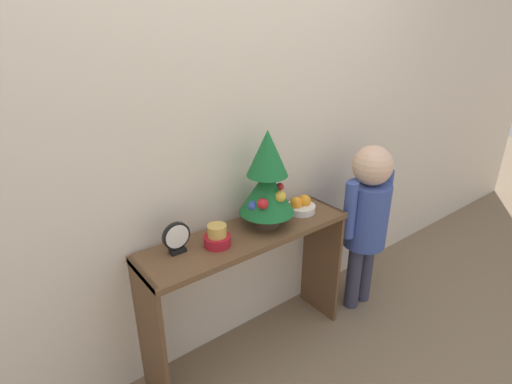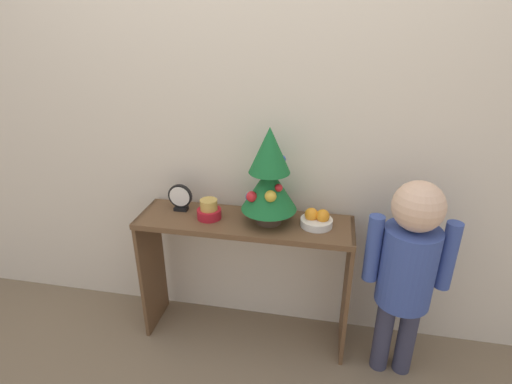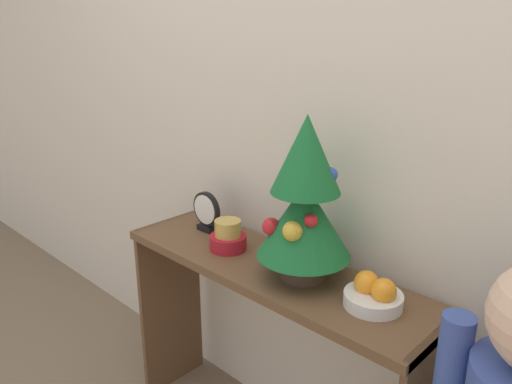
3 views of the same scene
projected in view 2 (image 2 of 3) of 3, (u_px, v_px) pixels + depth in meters
name	position (u px, v px, depth m)	size (l,w,h in m)	color
ground_plane	(240.00, 352.00, 2.23)	(12.00, 12.00, 0.00)	#7A664C
back_wall	(252.00, 115.00, 2.05)	(7.00, 0.05, 2.50)	beige
console_table	(245.00, 249.00, 2.14)	(1.13, 0.32, 0.75)	brown
mini_tree	(269.00, 177.00, 1.95)	(0.28, 0.28, 0.50)	#4C3828
fruit_bowl	(317.00, 219.00, 2.00)	(0.16, 0.16, 0.09)	silver
singing_bowl	(209.00, 210.00, 2.07)	(0.13, 0.13, 0.10)	#AD1923
desk_clock	(180.00, 198.00, 2.14)	(0.13, 0.04, 0.15)	black
child_figure	(408.00, 262.00, 1.86)	(0.40, 0.26, 1.07)	#38384C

